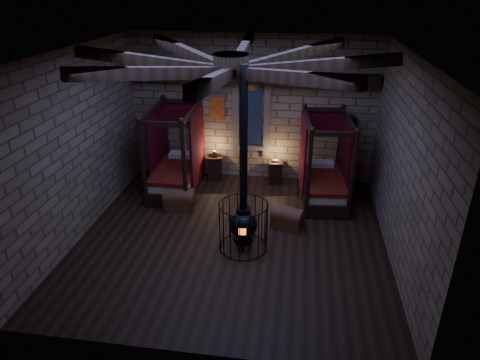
# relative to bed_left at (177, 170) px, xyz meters

# --- Properties ---
(room) EXTENTS (7.02, 7.02, 4.29)m
(room) POSITION_rel_bed_left_xyz_m (1.97, -2.21, 3.16)
(room) COLOR black
(room) RESTS_ON ground
(bed_left) EXTENTS (1.26, 2.30, 2.37)m
(bed_left) POSITION_rel_bed_left_xyz_m (0.00, 0.00, 0.00)
(bed_left) COLOR black
(bed_left) RESTS_ON ground
(bed_right) EXTENTS (1.35, 2.29, 2.30)m
(bed_right) POSITION_rel_bed_left_xyz_m (4.08, -0.01, -0.02)
(bed_right) COLOR black
(bed_right) RESTS_ON ground
(trunk_left) EXTENTS (0.82, 0.55, 0.58)m
(trunk_left) POSITION_rel_bed_left_xyz_m (0.37, -1.13, -0.33)
(trunk_left) COLOR brown
(trunk_left) RESTS_ON ground
(trunk_right) EXTENTS (0.85, 0.69, 0.55)m
(trunk_right) POSITION_rel_bed_left_xyz_m (3.22, -1.66, -0.34)
(trunk_right) COLOR brown
(trunk_right) RESTS_ON ground
(nightstand_left) EXTENTS (0.55, 0.53, 0.91)m
(nightstand_left) POSITION_rel_bed_left_xyz_m (0.93, 0.81, -0.20)
(nightstand_left) COLOR black
(nightstand_left) RESTS_ON ground
(nightstand_right) EXTENTS (0.47, 0.46, 0.72)m
(nightstand_right) POSITION_rel_bed_left_xyz_m (2.73, 0.82, -0.25)
(nightstand_right) COLOR black
(nightstand_right) RESTS_ON ground
(stove) EXTENTS (1.09, 1.09, 4.05)m
(stove) POSITION_rel_bed_left_xyz_m (2.29, -2.71, 0.07)
(stove) COLOR black
(stove) RESTS_ON ground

